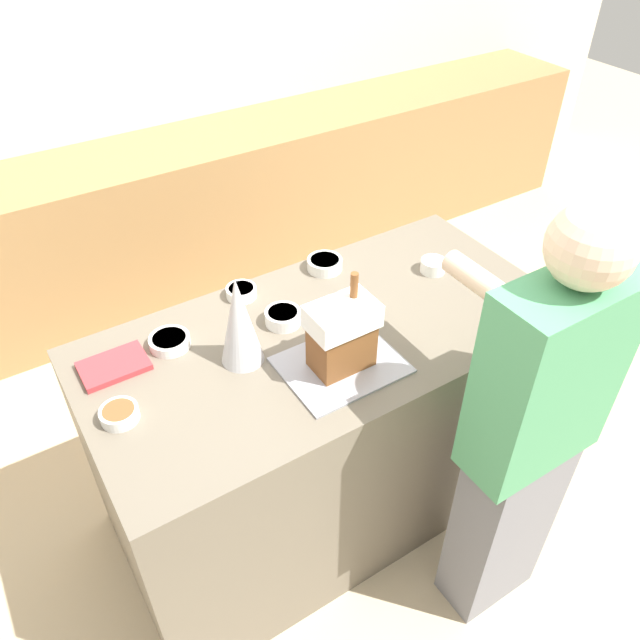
{
  "coord_description": "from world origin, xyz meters",
  "views": [
    {
      "loc": [
        -0.88,
        -1.35,
        2.32
      ],
      "look_at": [
        -0.03,
        0.0,
        1.0
      ],
      "focal_mm": 35.0,
      "sensor_mm": 36.0,
      "label": 1
    }
  ],
  "objects_px": {
    "candy_bowl_front_corner": "(241,292)",
    "candy_bowl_behind_tray": "(433,265)",
    "cookbook": "(114,366)",
    "decorative_tree": "(239,321)",
    "candy_bowl_beside_tree": "(325,264)",
    "baking_tray": "(341,365)",
    "candy_bowl_near_tray_left": "(119,414)",
    "candy_bowl_near_tray_right": "(170,341)",
    "candy_bowl_far_right": "(283,317)",
    "gingerbread_house": "(342,334)",
    "person": "(527,438)"
  },
  "relations": [
    {
      "from": "cookbook",
      "to": "candy_bowl_near_tray_right",
      "type": "bearing_deg",
      "value": 2.08
    },
    {
      "from": "candy_bowl_near_tray_left",
      "to": "decorative_tree",
      "type": "bearing_deg",
      "value": 5.3
    },
    {
      "from": "cookbook",
      "to": "baking_tray",
      "type": "bearing_deg",
      "value": -31.35
    },
    {
      "from": "candy_bowl_near_tray_right",
      "to": "candy_bowl_behind_tray",
      "type": "relative_size",
      "value": 1.4
    },
    {
      "from": "candy_bowl_front_corner",
      "to": "candy_bowl_behind_tray",
      "type": "height_order",
      "value": "candy_bowl_behind_tray"
    },
    {
      "from": "candy_bowl_front_corner",
      "to": "candy_bowl_behind_tray",
      "type": "distance_m",
      "value": 0.73
    },
    {
      "from": "baking_tray",
      "to": "candy_bowl_near_tray_left",
      "type": "distance_m",
      "value": 0.68
    },
    {
      "from": "baking_tray",
      "to": "candy_bowl_behind_tray",
      "type": "xyz_separation_m",
      "value": [
        0.59,
        0.25,
        0.02
      ]
    },
    {
      "from": "cookbook",
      "to": "person",
      "type": "bearing_deg",
      "value": -41.23
    },
    {
      "from": "baking_tray",
      "to": "decorative_tree",
      "type": "relative_size",
      "value": 1.18
    },
    {
      "from": "decorative_tree",
      "to": "candy_bowl_beside_tree",
      "type": "relative_size",
      "value": 2.36
    },
    {
      "from": "gingerbread_house",
      "to": "candy_bowl_front_corner",
      "type": "relative_size",
      "value": 2.87
    },
    {
      "from": "candy_bowl_near_tray_right",
      "to": "candy_bowl_beside_tree",
      "type": "distance_m",
      "value": 0.68
    },
    {
      "from": "baking_tray",
      "to": "candy_bowl_beside_tree",
      "type": "height_order",
      "value": "candy_bowl_beside_tree"
    },
    {
      "from": "decorative_tree",
      "to": "candy_bowl_far_right",
      "type": "bearing_deg",
      "value": 24.23
    },
    {
      "from": "candy_bowl_near_tray_right",
      "to": "candy_bowl_near_tray_left",
      "type": "distance_m",
      "value": 0.33
    },
    {
      "from": "candy_bowl_far_right",
      "to": "candy_bowl_behind_tray",
      "type": "bearing_deg",
      "value": -3.15
    },
    {
      "from": "candy_bowl_front_corner",
      "to": "person",
      "type": "relative_size",
      "value": 0.07
    },
    {
      "from": "candy_bowl_behind_tray",
      "to": "decorative_tree",
      "type": "bearing_deg",
      "value": -176.25
    },
    {
      "from": "candy_bowl_near_tray_right",
      "to": "cookbook",
      "type": "relative_size",
      "value": 0.65
    },
    {
      "from": "candy_bowl_front_corner",
      "to": "candy_bowl_far_right",
      "type": "bearing_deg",
      "value": -75.93
    },
    {
      "from": "decorative_tree",
      "to": "candy_bowl_near_tray_right",
      "type": "distance_m",
      "value": 0.29
    },
    {
      "from": "cookbook",
      "to": "gingerbread_house",
      "type": "bearing_deg",
      "value": -31.32
    },
    {
      "from": "candy_bowl_far_right",
      "to": "candy_bowl_near_tray_left",
      "type": "bearing_deg",
      "value": -168.22
    },
    {
      "from": "decorative_tree",
      "to": "candy_bowl_near_tray_right",
      "type": "bearing_deg",
      "value": 133.16
    },
    {
      "from": "candy_bowl_behind_tray",
      "to": "candy_bowl_near_tray_left",
      "type": "bearing_deg",
      "value": -175.74
    },
    {
      "from": "cookbook",
      "to": "candy_bowl_beside_tree",
      "type": "bearing_deg",
      "value": 7.24
    },
    {
      "from": "candy_bowl_front_corner",
      "to": "candy_bowl_near_tray_right",
      "type": "bearing_deg",
      "value": -160.12
    },
    {
      "from": "candy_bowl_near_tray_right",
      "to": "candy_bowl_near_tray_left",
      "type": "relative_size",
      "value": 1.2
    },
    {
      "from": "candy_bowl_near_tray_right",
      "to": "candy_bowl_far_right",
      "type": "bearing_deg",
      "value": -14.34
    },
    {
      "from": "candy_bowl_front_corner",
      "to": "decorative_tree",
      "type": "bearing_deg",
      "value": -115.97
    },
    {
      "from": "candy_bowl_front_corner",
      "to": "candy_bowl_near_tray_left",
      "type": "bearing_deg",
      "value": -148.88
    },
    {
      "from": "gingerbread_house",
      "to": "person",
      "type": "relative_size",
      "value": 0.19
    },
    {
      "from": "candy_bowl_far_right",
      "to": "candy_bowl_behind_tray",
      "type": "relative_size",
      "value": 1.29
    },
    {
      "from": "candy_bowl_near_tray_left",
      "to": "person",
      "type": "height_order",
      "value": "person"
    },
    {
      "from": "gingerbread_house",
      "to": "candy_bowl_behind_tray",
      "type": "height_order",
      "value": "gingerbread_house"
    },
    {
      "from": "cookbook",
      "to": "person",
      "type": "xyz_separation_m",
      "value": [
        0.97,
        -0.85,
        -0.11
      ]
    },
    {
      "from": "gingerbread_house",
      "to": "candy_bowl_near_tray_left",
      "type": "xyz_separation_m",
      "value": [
        -0.67,
        0.16,
        -0.11
      ]
    },
    {
      "from": "candy_bowl_far_right",
      "to": "decorative_tree",
      "type": "bearing_deg",
      "value": -155.77
    },
    {
      "from": "candy_bowl_behind_tray",
      "to": "cookbook",
      "type": "bearing_deg",
      "value": 174.12
    },
    {
      "from": "baking_tray",
      "to": "candy_bowl_near_tray_right",
      "type": "xyz_separation_m",
      "value": [
        -0.42,
        0.38,
        0.02
      ]
    },
    {
      "from": "candy_bowl_near_tray_right",
      "to": "person",
      "type": "xyz_separation_m",
      "value": [
        0.78,
        -0.86,
        -0.12
      ]
    },
    {
      "from": "gingerbread_house",
      "to": "candy_bowl_near_tray_right",
      "type": "height_order",
      "value": "gingerbread_house"
    },
    {
      "from": "baking_tray",
      "to": "candy_bowl_near_tray_left",
      "type": "height_order",
      "value": "candy_bowl_near_tray_left"
    },
    {
      "from": "baking_tray",
      "to": "candy_bowl_near_tray_right",
      "type": "bearing_deg",
      "value": 138.0
    },
    {
      "from": "candy_bowl_near_tray_right",
      "to": "candy_bowl_beside_tree",
      "type": "bearing_deg",
      "value": 8.69
    },
    {
      "from": "candy_bowl_far_right",
      "to": "person",
      "type": "height_order",
      "value": "person"
    },
    {
      "from": "candy_bowl_beside_tree",
      "to": "cookbook",
      "type": "height_order",
      "value": "candy_bowl_beside_tree"
    },
    {
      "from": "candy_bowl_near_tray_left",
      "to": "cookbook",
      "type": "xyz_separation_m",
      "value": [
        0.05,
        0.22,
        -0.01
      ]
    },
    {
      "from": "candy_bowl_near_tray_right",
      "to": "gingerbread_house",
      "type": "bearing_deg",
      "value": -41.96
    }
  ]
}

